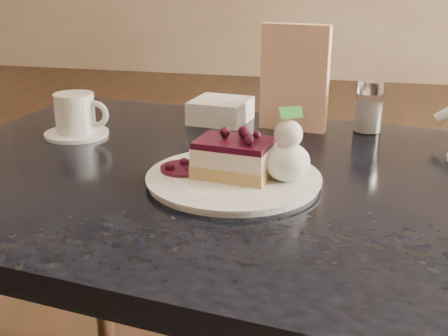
% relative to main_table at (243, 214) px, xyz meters
% --- Properties ---
extents(main_table, '(1.34, 0.98, 0.77)m').
position_rel_main_table_xyz_m(main_table, '(0.00, 0.00, 0.00)').
color(main_table, black).
rests_on(main_table, ground).
extents(dessert_plate, '(0.28, 0.28, 0.01)m').
position_rel_main_table_xyz_m(dessert_plate, '(-0.01, -0.05, 0.09)').
color(dessert_plate, white).
rests_on(dessert_plate, main_table).
extents(cheesecake_slice, '(0.13, 0.10, 0.06)m').
position_rel_main_table_xyz_m(cheesecake_slice, '(-0.01, -0.05, 0.12)').
color(cheesecake_slice, tan).
rests_on(cheesecake_slice, dessert_plate).
extents(whipped_cream, '(0.07, 0.07, 0.06)m').
position_rel_main_table_xyz_m(whipped_cream, '(0.08, -0.05, 0.12)').
color(whipped_cream, white).
rests_on(whipped_cream, dessert_plate).
extents(berry_sauce, '(0.08, 0.08, 0.01)m').
position_rel_main_table_xyz_m(berry_sauce, '(-0.09, -0.04, 0.10)').
color(berry_sauce, black).
rests_on(berry_sauce, dessert_plate).
extents(coffee_set, '(0.14, 0.13, 0.09)m').
position_rel_main_table_xyz_m(coffee_set, '(-0.39, 0.14, 0.12)').
color(coffee_set, white).
rests_on(coffee_set, main_table).
extents(menu_card, '(0.15, 0.05, 0.23)m').
position_rel_main_table_xyz_m(menu_card, '(0.05, 0.29, 0.19)').
color(menu_card, '#FDF2CE').
rests_on(menu_card, main_table).
extents(sugar_shaker, '(0.06, 0.06, 0.11)m').
position_rel_main_table_xyz_m(sugar_shaker, '(0.21, 0.31, 0.14)').
color(sugar_shaker, white).
rests_on(sugar_shaker, main_table).
extents(napkin_stack, '(0.14, 0.14, 0.05)m').
position_rel_main_table_xyz_m(napkin_stack, '(-0.12, 0.32, 0.11)').
color(napkin_stack, white).
rests_on(napkin_stack, main_table).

